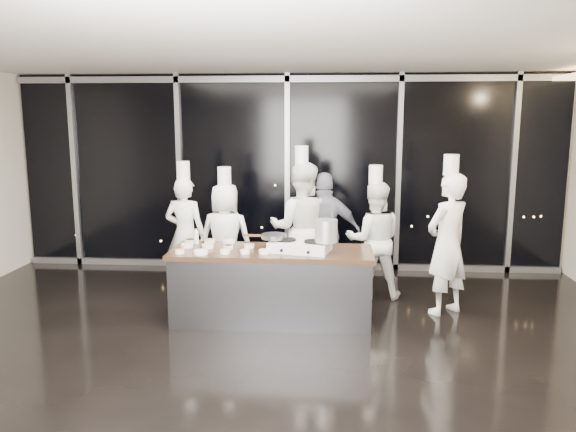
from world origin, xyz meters
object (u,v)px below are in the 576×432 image
at_px(demo_counter, 272,285).
at_px(frying_pan, 273,236).
at_px(stock_pot, 326,231).
at_px(stove, 300,246).
at_px(chef_center, 301,228).
at_px(chef_far_left, 185,233).
at_px(chef_side, 447,243).
at_px(chef_left, 226,237).
at_px(chef_right, 374,239).
at_px(guest, 325,233).

bearing_deg(demo_counter, frying_pan, 43.48).
xyz_separation_m(demo_counter, stock_pot, (0.66, -0.13, 0.72)).
relative_size(stove, chef_center, 0.37).
bearing_deg(chef_far_left, demo_counter, 148.30).
bearing_deg(chef_side, chef_center, -58.76).
relative_size(stove, chef_left, 0.43).
bearing_deg(chef_center, stove, 93.70).
bearing_deg(chef_side, frying_pan, -26.96).
relative_size(chef_right, chef_side, 0.91).
xyz_separation_m(demo_counter, stove, (0.35, -0.04, 0.51)).
relative_size(chef_left, chef_side, 0.89).
height_order(chef_far_left, guest, chef_far_left).
bearing_deg(chef_side, demo_counter, -26.55).
bearing_deg(guest, stove, 74.01).
distance_m(stock_pot, guest, 1.38).
bearing_deg(guest, demo_counter, 59.22).
distance_m(chef_far_left, chef_right, 2.71).
xyz_separation_m(demo_counter, guest, (0.64, 1.21, 0.42)).
bearing_deg(demo_counter, chef_center, 75.52).
xyz_separation_m(frying_pan, chef_side, (2.18, 0.43, -0.14)).
height_order(chef_left, chef_center, chef_center).
bearing_deg(guest, chef_side, 150.76).
bearing_deg(stove, stock_pot, -3.28).
bearing_deg(chef_side, chef_right, -72.36).
xyz_separation_m(chef_right, chef_side, (0.88, -0.60, 0.10)).
distance_m(demo_counter, frying_pan, 0.61).
bearing_deg(stove, frying_pan, -178.08).
height_order(demo_counter, stock_pot, stock_pot).
bearing_deg(guest, frying_pan, 59.63).
height_order(chef_right, chef_side, chef_side).
height_order(demo_counter, guest, guest).
bearing_deg(demo_counter, chef_left, 124.77).
height_order(demo_counter, chef_center, chef_center).
relative_size(demo_counter, stock_pot, 9.16).
relative_size(chef_far_left, chef_center, 0.89).
relative_size(frying_pan, chef_side, 0.28).
distance_m(stock_pot, chef_right, 1.39).
height_order(frying_pan, chef_far_left, chef_far_left).
xyz_separation_m(chef_center, guest, (0.34, 0.05, -0.08)).
bearing_deg(frying_pan, chef_left, 138.44).
distance_m(chef_left, chef_center, 1.10).
distance_m(demo_counter, stove, 0.62).
distance_m(chef_far_left, chef_center, 1.69).
distance_m(demo_counter, chef_far_left, 1.86).
xyz_separation_m(frying_pan, chef_right, (1.30, 1.03, -0.24)).
distance_m(stove, chef_side, 1.91).
bearing_deg(frying_pan, stove, 1.92).
relative_size(chef_far_left, chef_side, 0.92).
bearing_deg(chef_center, chef_right, 174.68).
bearing_deg(chef_side, stock_pot, -17.52).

